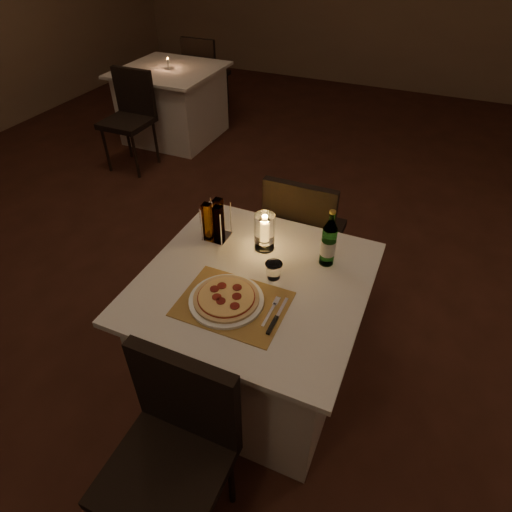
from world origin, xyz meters
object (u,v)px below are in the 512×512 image
at_px(water_bottle, 329,243).
at_px(hurricane_candle, 265,229).
at_px(chair_near, 175,440).
at_px(pizza, 226,298).
at_px(chair_far, 302,229).
at_px(tumbler, 274,270).
at_px(neighbor_table_left, 173,104).
at_px(plate, 226,300).
at_px(main_table, 254,332).

xyz_separation_m(water_bottle, hurricane_candle, (-0.31, -0.01, -0.01)).
height_order(chair_near, pizza, chair_near).
xyz_separation_m(chair_near, chair_far, (-0.00, 1.43, 0.00)).
distance_m(chair_far, tumbler, 0.71).
height_order(chair_near, neighbor_table_left, chair_near).
relative_size(pizza, tumbler, 3.54).
relative_size(tumbler, hurricane_candle, 0.41).
distance_m(plate, pizza, 0.02).
relative_size(chair_far, tumbler, 11.38).
height_order(chair_far, neighbor_table_left, chair_far).
bearing_deg(pizza, plate, -60.06).
bearing_deg(plate, neighbor_table_left, 126.47).
height_order(water_bottle, neighbor_table_left, water_bottle).
distance_m(chair_near, chair_far, 1.43).
height_order(tumbler, water_bottle, water_bottle).
bearing_deg(pizza, chair_far, 86.79).
height_order(plate, neighbor_table_left, plate).
xyz_separation_m(chair_near, plate, (-0.05, 0.53, 0.20)).
distance_m(hurricane_candle, neighbor_table_left, 3.18).
bearing_deg(chair_near, main_table, 90.00).
relative_size(plate, pizza, 1.14).
distance_m(water_bottle, hurricane_candle, 0.31).
xyz_separation_m(pizza, water_bottle, (0.32, 0.42, 0.09)).
xyz_separation_m(chair_near, hurricane_candle, (-0.05, 0.94, 0.30)).
xyz_separation_m(plate, neighbor_table_left, (-2.06, 2.78, -0.38)).
distance_m(main_table, chair_far, 0.74).
xyz_separation_m(chair_near, water_bottle, (0.27, 0.96, 0.31)).
relative_size(plate, water_bottle, 1.10).
bearing_deg(hurricane_candle, pizza, -90.52).
relative_size(hurricane_candle, neighbor_table_left, 0.19).
relative_size(chair_near, pizza, 3.21).
height_order(chair_far, hurricane_candle, hurricane_candle).
xyz_separation_m(main_table, neighbor_table_left, (-2.11, 2.60, 0.00)).
xyz_separation_m(chair_far, pizza, (-0.05, -0.89, 0.22)).
xyz_separation_m(main_table, pizza, (-0.05, -0.18, 0.39)).
bearing_deg(water_bottle, chair_far, 119.25).
xyz_separation_m(main_table, tumbler, (0.07, 0.05, 0.41)).
bearing_deg(water_bottle, tumbler, -134.57).
bearing_deg(chair_near, water_bottle, 74.49).
relative_size(pizza, hurricane_candle, 1.46).
relative_size(chair_far, plate, 2.81).
height_order(main_table, pizza, pizza).
bearing_deg(water_bottle, chair_near, -105.51).
bearing_deg(tumbler, plate, -118.69).
bearing_deg(chair_near, hurricane_candle, 92.81).
bearing_deg(tumbler, neighbor_table_left, 130.48).
bearing_deg(chair_near, plate, 95.35).
bearing_deg(plate, tumbler, 61.31).
height_order(main_table, neighbor_table_left, same).
height_order(chair_far, plate, chair_far).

